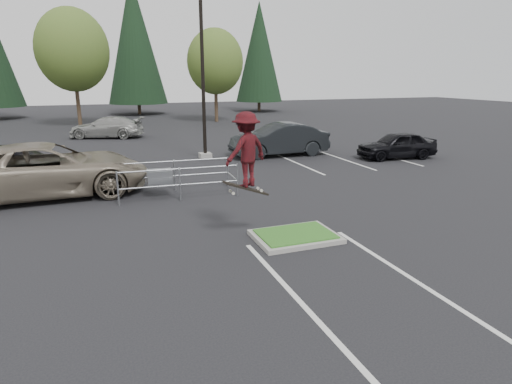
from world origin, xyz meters
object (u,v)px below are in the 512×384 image
object	(u,v)px
car_far_silver	(108,127)
car_l_black	(15,164)
decid_c	(215,64)
car_r_charc	(279,140)
conif_b	(135,40)
cart_corral	(164,176)
car_l_tan	(48,170)
light_pole	(203,69)
skateboarder	(246,150)
decid_b	(73,53)
car_r_black	(397,145)
conif_c	(259,52)

from	to	relation	value
car_far_silver	car_l_black	bearing A→B (deg)	1.81
decid_c	car_r_charc	world-z (taller)	decid_c
conif_b	cart_corral	bearing A→B (deg)	-94.30
car_l_black	car_r_charc	distance (m)	12.63
conif_b	car_l_tan	bearing A→B (deg)	-100.98
car_l_black	car_r_charc	size ratio (longest dim) A/B	0.97
light_pole	cart_corral	world-z (taller)	light_pole
skateboarder	light_pole	bearing A→B (deg)	-121.22
light_pole	decid_b	distance (m)	19.70
conif_b	car_r_black	world-z (taller)	conif_b
cart_corral	conif_b	bearing A→B (deg)	88.70
skateboarder	car_l_black	xyz separation A→B (m)	(-6.80, 9.15, -1.64)
light_pole	decid_c	size ratio (longest dim) A/B	1.21
decid_c	conif_b	size ratio (longest dim) A/B	0.58
decid_c	car_l_tan	distance (m)	26.38
light_pole	car_far_silver	world-z (taller)	light_pole
car_l_tan	car_l_black	world-z (taller)	car_l_tan
conif_b	car_l_tan	distance (m)	34.81
skateboarder	car_r_black	xyz separation A→B (m)	(11.20, 8.03, -1.68)
car_r_charc	cart_corral	bearing A→B (deg)	-49.22
car_far_silver	car_l_tan	bearing A→B (deg)	10.41
decid_c	car_r_charc	distance (m)	18.91
conif_b	car_far_silver	bearing A→B (deg)	-102.17
car_l_tan	car_r_black	world-z (taller)	car_l_tan
conif_c	light_pole	bearing A→B (deg)	-116.15
skateboarder	car_l_tan	world-z (taller)	skateboarder
conif_b	car_l_black	bearing A→B (deg)	-104.57
car_r_charc	decid_b	bearing A→B (deg)	-150.67
car_r_charc	car_far_silver	xyz separation A→B (m)	(-8.49, 10.50, -0.15)
decid_b	car_r_charc	world-z (taller)	decid_b
car_r_black	conif_b	bearing A→B (deg)	-156.12
conif_c	skateboarder	size ratio (longest dim) A/B	5.59
car_r_charc	skateboarder	bearing A→B (deg)	-27.14
light_pole	decid_c	xyz separation A→B (m)	(5.49, 17.83, 0.69)
decid_b	conif_b	xyz separation A→B (m)	(6.01, 9.97, 1.81)
decid_c	cart_corral	xyz separation A→B (m)	(-8.63, -24.40, -4.51)
skateboarder	car_l_tan	size ratio (longest dim) A/B	0.32
conif_b	skateboarder	world-z (taller)	conif_b
car_r_black	decid_b	bearing A→B (deg)	-137.39
cart_corral	car_l_black	world-z (taller)	car_l_black
light_pole	car_r_charc	distance (m)	5.46
light_pole	conif_c	world-z (taller)	conif_c
cart_corral	car_r_charc	distance (m)	9.37
light_pole	car_far_silver	distance (m)	11.61
conif_c	car_l_black	distance (m)	37.52
light_pole	conif_b	bearing A→B (deg)	91.01
cart_corral	car_r_charc	bearing A→B (deg)	43.36
light_pole	skateboarder	bearing A→B (deg)	-98.47
light_pole	car_r_charc	bearing A→B (deg)	-7.13
skateboarder	decid_b	bearing A→B (deg)	-103.63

